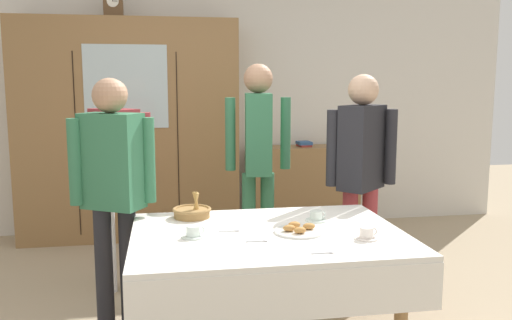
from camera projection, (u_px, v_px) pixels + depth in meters
back_wall at (217, 101)px, 5.69m from camera, size 6.40×0.10×2.70m
dining_table at (269, 251)px, 2.98m from camera, size 1.51×1.12×0.73m
wall_cabinet at (129, 130)px, 5.29m from camera, size 2.13×0.46×2.16m
mantel_clock at (113, 5)px, 5.10m from camera, size 0.18×0.11×0.24m
bookshelf_low at (304, 187)px, 5.74m from camera, size 1.16×0.35×0.88m
book_stack at (304, 144)px, 5.67m from camera, size 0.15×0.18×0.05m
tea_cup_mid_right at (194, 232)px, 2.90m from camera, size 0.13×0.13×0.06m
tea_cup_far_right at (316, 217)px, 3.24m from camera, size 0.13×0.13×0.06m
tea_cup_mid_left at (367, 234)px, 2.87m from camera, size 0.13×0.13×0.06m
bread_basket at (192, 212)px, 3.32m from camera, size 0.24×0.24×0.16m
pastry_plate at (299, 230)px, 2.99m from camera, size 0.28×0.28×0.05m
spoon_center at (233, 231)px, 3.02m from camera, size 0.12×0.02×0.01m
spoon_mid_left at (261, 241)px, 2.83m from camera, size 0.12×0.02×0.01m
spoon_back_edge at (326, 253)px, 2.63m from camera, size 0.12×0.02×0.01m
person_by_cabinet at (361, 164)px, 3.83m from camera, size 0.52×0.39×1.61m
person_beside_shelf at (116, 165)px, 3.90m from camera, size 0.52×0.41×1.58m
person_near_right_end at (113, 180)px, 3.31m from camera, size 0.52×0.35×1.58m
person_behind_table_right at (258, 148)px, 4.22m from camera, size 0.52×0.38×1.70m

